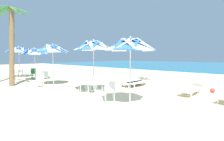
{
  "coord_description": "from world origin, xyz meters",
  "views": [
    {
      "loc": [
        3.56,
        -7.98,
        1.87
      ],
      "look_at": [
        -3.47,
        -0.33,
        1.0
      ],
      "focal_mm": 27.33,
      "sensor_mm": 36.0,
      "label": 1
    }
  ],
  "objects_px": {
    "beach_umbrella_2": "(53,49)",
    "sun_lounger_3": "(134,81)",
    "sun_lounger_1": "(192,88)",
    "beach_umbrella_1": "(93,46)",
    "plastic_chair_8": "(27,71)",
    "plastic_chair_9": "(21,71)",
    "beach_umbrella_3": "(34,52)",
    "plastic_chair_0": "(110,90)",
    "plastic_chair_6": "(34,73)",
    "plastic_chair_3": "(106,82)",
    "palm_tree_1": "(11,37)",
    "beach_umbrella_0": "(130,46)",
    "plastic_chair_7": "(12,72)",
    "plastic_chair_2": "(83,83)",
    "plastic_chair_1": "(92,83)",
    "plastic_chair_5": "(40,79)",
    "beach_umbrella_4": "(19,50)",
    "sun_lounger_2": "(139,81)",
    "plastic_chair_4": "(46,76)",
    "beach_ball": "(212,90)"
  },
  "relations": [
    {
      "from": "plastic_chair_9",
      "to": "beach_umbrella_3",
      "type": "bearing_deg",
      "value": -2.84
    },
    {
      "from": "plastic_chair_8",
      "to": "plastic_chair_6",
      "type": "bearing_deg",
      "value": -1.25
    },
    {
      "from": "palm_tree_1",
      "to": "beach_umbrella_1",
      "type": "bearing_deg",
      "value": 25.5
    },
    {
      "from": "beach_umbrella_1",
      "to": "sun_lounger_3",
      "type": "distance_m",
      "value": 3.63
    },
    {
      "from": "plastic_chair_5",
      "to": "plastic_chair_7",
      "type": "relative_size",
      "value": 1.0
    },
    {
      "from": "plastic_chair_1",
      "to": "plastic_chair_5",
      "type": "relative_size",
      "value": 1.0
    },
    {
      "from": "beach_umbrella_1",
      "to": "beach_ball",
      "type": "distance_m",
      "value": 6.55
    },
    {
      "from": "plastic_chair_4",
      "to": "sun_lounger_1",
      "type": "relative_size",
      "value": 0.4
    },
    {
      "from": "plastic_chair_1",
      "to": "plastic_chair_8",
      "type": "height_order",
      "value": "same"
    },
    {
      "from": "beach_umbrella_2",
      "to": "plastic_chair_5",
      "type": "relative_size",
      "value": 3.11
    },
    {
      "from": "beach_umbrella_0",
      "to": "plastic_chair_9",
      "type": "relative_size",
      "value": 3.05
    },
    {
      "from": "plastic_chair_3",
      "to": "sun_lounger_2",
      "type": "bearing_deg",
      "value": 84.67
    },
    {
      "from": "plastic_chair_9",
      "to": "plastic_chair_3",
      "type": "bearing_deg",
      "value": 2.09
    },
    {
      "from": "beach_umbrella_1",
      "to": "sun_lounger_2",
      "type": "xyz_separation_m",
      "value": [
        0.88,
        3.04,
        -2.11
      ]
    },
    {
      "from": "plastic_chair_4",
      "to": "beach_umbrella_4",
      "type": "bearing_deg",
      "value": 177.86
    },
    {
      "from": "sun_lounger_2",
      "to": "sun_lounger_3",
      "type": "bearing_deg",
      "value": -157.93
    },
    {
      "from": "beach_umbrella_0",
      "to": "sun_lounger_3",
      "type": "distance_m",
      "value": 4.62
    },
    {
      "from": "plastic_chair_2",
      "to": "plastic_chair_3",
      "type": "xyz_separation_m",
      "value": [
        0.79,
        0.88,
        0.0
      ]
    },
    {
      "from": "beach_umbrella_0",
      "to": "sun_lounger_3",
      "type": "height_order",
      "value": "beach_umbrella_0"
    },
    {
      "from": "beach_umbrella_4",
      "to": "plastic_chair_9",
      "type": "height_order",
      "value": "beach_umbrella_4"
    },
    {
      "from": "beach_ball",
      "to": "sun_lounger_1",
      "type": "bearing_deg",
      "value": -124.8
    },
    {
      "from": "beach_umbrella_3",
      "to": "beach_ball",
      "type": "xyz_separation_m",
      "value": [
        11.48,
        4.09,
        -2.08
      ]
    },
    {
      "from": "plastic_chair_1",
      "to": "plastic_chair_8",
      "type": "xyz_separation_m",
      "value": [
        -9.56,
        0.47,
        0.0
      ]
    },
    {
      "from": "plastic_chair_1",
      "to": "palm_tree_1",
      "type": "xyz_separation_m",
      "value": [
        -5.32,
        -1.98,
        2.54
      ]
    },
    {
      "from": "beach_umbrella_1",
      "to": "palm_tree_1",
      "type": "relative_size",
      "value": 0.56
    },
    {
      "from": "beach_umbrella_1",
      "to": "plastic_chair_5",
      "type": "height_order",
      "value": "beach_umbrella_1"
    },
    {
      "from": "plastic_chair_5",
      "to": "beach_umbrella_4",
      "type": "distance_m",
      "value": 6.69
    },
    {
      "from": "beach_umbrella_0",
      "to": "plastic_chair_7",
      "type": "xyz_separation_m",
      "value": [
        -12.75,
        -0.32,
        -1.78
      ]
    },
    {
      "from": "plastic_chair_1",
      "to": "plastic_chair_3",
      "type": "distance_m",
      "value": 0.75
    },
    {
      "from": "plastic_chair_0",
      "to": "beach_umbrella_1",
      "type": "bearing_deg",
      "value": 154.44
    },
    {
      "from": "plastic_chair_0",
      "to": "beach_umbrella_0",
      "type": "bearing_deg",
      "value": 31.54
    },
    {
      "from": "beach_umbrella_2",
      "to": "sun_lounger_3",
      "type": "bearing_deg",
      "value": 39.55
    },
    {
      "from": "plastic_chair_1",
      "to": "plastic_chair_7",
      "type": "xyz_separation_m",
      "value": [
        -10.25,
        -0.5,
        0.0
      ]
    },
    {
      "from": "plastic_chair_2",
      "to": "plastic_chair_8",
      "type": "bearing_deg",
      "value": 175.85
    },
    {
      "from": "beach_umbrella_1",
      "to": "plastic_chair_6",
      "type": "relative_size",
      "value": 3.2
    },
    {
      "from": "beach_umbrella_0",
      "to": "beach_umbrella_3",
      "type": "height_order",
      "value": "beach_umbrella_0"
    },
    {
      "from": "beach_umbrella_2",
      "to": "plastic_chair_8",
      "type": "bearing_deg",
      "value": 174.9
    },
    {
      "from": "beach_umbrella_3",
      "to": "plastic_chair_6",
      "type": "relative_size",
      "value": 2.95
    },
    {
      "from": "plastic_chair_1",
      "to": "beach_umbrella_2",
      "type": "relative_size",
      "value": 0.32
    },
    {
      "from": "beach_umbrella_1",
      "to": "plastic_chair_8",
      "type": "relative_size",
      "value": 3.2
    },
    {
      "from": "plastic_chair_5",
      "to": "beach_umbrella_3",
      "type": "distance_m",
      "value": 3.92
    },
    {
      "from": "plastic_chair_2",
      "to": "beach_umbrella_3",
      "type": "height_order",
      "value": "beach_umbrella_3"
    },
    {
      "from": "sun_lounger_1",
      "to": "sun_lounger_3",
      "type": "height_order",
      "value": "same"
    },
    {
      "from": "beach_umbrella_4",
      "to": "sun_lounger_1",
      "type": "height_order",
      "value": "beach_umbrella_4"
    },
    {
      "from": "beach_umbrella_1",
      "to": "beach_umbrella_0",
      "type": "bearing_deg",
      "value": -11.52
    },
    {
      "from": "plastic_chair_1",
      "to": "palm_tree_1",
      "type": "height_order",
      "value": "palm_tree_1"
    },
    {
      "from": "beach_umbrella_4",
      "to": "plastic_chair_5",
      "type": "bearing_deg",
      "value": -9.2
    },
    {
      "from": "plastic_chair_3",
      "to": "palm_tree_1",
      "type": "xyz_separation_m",
      "value": [
        -5.6,
        -2.67,
        2.54
      ]
    },
    {
      "from": "plastic_chair_0",
      "to": "sun_lounger_1",
      "type": "relative_size",
      "value": 0.4
    },
    {
      "from": "plastic_chair_5",
      "to": "plastic_chair_6",
      "type": "height_order",
      "value": "same"
    }
  ]
}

